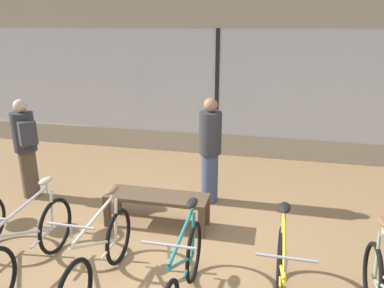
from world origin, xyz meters
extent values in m
plane|color=#99754C|center=(0.00, 0.00, 0.00)|extent=(24.00, 24.00, 0.00)
cube|color=#B2A893|center=(0.00, 4.20, 0.23)|extent=(12.00, 0.08, 0.45)
cube|color=silver|center=(0.00, 4.20, 1.52)|extent=(12.00, 0.04, 2.15)
cube|color=#B2A893|center=(0.00, 4.20, 2.90)|extent=(12.00, 0.08, 0.60)
cube|color=black|center=(0.00, 4.18, 1.52)|extent=(0.08, 0.02, 2.15)
torus|color=black|center=(-1.31, 0.20, 0.34)|extent=(0.05, 0.68, 0.68)
cylinder|color=#BCBCC1|center=(-1.31, -0.38, 0.58)|extent=(0.03, 1.01, 0.51)
cylinder|color=#BCBCC1|center=(-1.31, 0.16, 0.58)|extent=(0.03, 0.11, 0.49)
cylinder|color=#BCBCC1|center=(-1.31, -0.35, 0.86)|extent=(0.03, 0.94, 0.10)
cylinder|color=#BCBCC1|center=(-1.31, -0.05, 0.34)|extent=(0.03, 0.49, 0.03)
cylinder|color=#B2B2B7|center=(-1.31, 0.12, 0.89)|extent=(0.02, 0.02, 0.14)
ellipsoid|color=#B2A893|center=(-1.31, 0.12, 0.97)|extent=(0.11, 0.22, 0.06)
torus|color=black|center=(-0.48, 0.17, 0.33)|extent=(0.05, 0.65, 0.65)
cylinder|color=beige|center=(-0.48, -0.37, 0.57)|extent=(0.03, 0.93, 0.51)
cylinder|color=beige|center=(-0.48, 0.13, 0.57)|extent=(0.03, 0.11, 0.49)
cylinder|color=beige|center=(-0.48, -0.34, 0.84)|extent=(0.03, 0.86, 0.10)
cylinder|color=beige|center=(-0.48, -0.05, 0.33)|extent=(0.03, 0.45, 0.03)
cylinder|color=#B2B2B7|center=(-0.48, 0.09, 0.88)|extent=(0.02, 0.02, 0.14)
ellipsoid|color=brown|center=(-0.48, 0.09, 0.96)|extent=(0.11, 0.22, 0.06)
cylinder|color=#B2B2B7|center=(-0.48, -0.77, 0.94)|extent=(0.02, 0.02, 0.12)
cylinder|color=#ADADB2|center=(-0.48, -0.77, 1.00)|extent=(0.46, 0.02, 0.02)
torus|color=black|center=(0.44, 0.06, 0.33)|extent=(0.04, 0.65, 0.65)
cylinder|color=#1E7A7F|center=(0.44, -0.47, 0.57)|extent=(0.03, 0.92, 0.51)
cylinder|color=#1E7A7F|center=(0.44, 0.02, 0.57)|extent=(0.03, 0.11, 0.49)
cylinder|color=#1E7A7F|center=(0.44, -0.44, 0.84)|extent=(0.03, 0.85, 0.10)
cylinder|color=#1E7A7F|center=(0.44, -0.16, 0.33)|extent=(0.03, 0.44, 0.03)
cylinder|color=#B2B2B7|center=(0.44, -0.02, 0.88)|extent=(0.02, 0.02, 0.14)
ellipsoid|color=black|center=(0.44, -0.02, 0.96)|extent=(0.11, 0.22, 0.06)
cylinder|color=#B2B2B7|center=(0.44, -0.87, 0.94)|extent=(0.02, 0.02, 0.12)
cylinder|color=#ADADB2|center=(0.44, -0.87, 1.00)|extent=(0.46, 0.02, 0.02)
torus|color=black|center=(1.35, 0.16, 0.33)|extent=(0.05, 0.66, 0.66)
cylinder|color=gold|center=(1.35, -0.41, 0.57)|extent=(0.03, 0.99, 0.51)
cylinder|color=gold|center=(1.35, 0.12, 0.57)|extent=(0.03, 0.11, 0.49)
cylinder|color=gold|center=(1.35, -0.38, 0.84)|extent=(0.03, 0.92, 0.10)
cylinder|color=gold|center=(1.35, -0.08, 0.33)|extent=(0.03, 0.48, 0.03)
cylinder|color=#B2B2B7|center=(1.35, 0.08, 0.88)|extent=(0.02, 0.02, 0.14)
ellipsoid|color=black|center=(1.35, 0.08, 0.96)|extent=(0.11, 0.22, 0.06)
cylinder|color=#B2B2B7|center=(1.35, -0.84, 0.94)|extent=(0.02, 0.02, 0.12)
cylinder|color=#ADADB2|center=(1.35, -0.84, 1.00)|extent=(0.46, 0.02, 0.02)
torus|color=black|center=(2.23, 0.08, 0.32)|extent=(0.05, 0.65, 0.65)
cylinder|color=gray|center=(2.23, 0.04, 0.56)|extent=(0.03, 0.11, 0.49)
cylinder|color=#B2B2B7|center=(2.23, 0.00, 0.87)|extent=(0.02, 0.02, 0.14)
cube|color=brown|center=(-0.30, 1.06, 0.43)|extent=(1.40, 0.44, 0.05)
cube|color=brown|center=(-0.96, 0.88, 0.20)|extent=(0.08, 0.08, 0.41)
cube|color=brown|center=(0.36, 0.88, 0.20)|extent=(0.08, 0.08, 0.41)
cube|color=brown|center=(-0.96, 1.24, 0.20)|extent=(0.08, 0.08, 0.41)
cube|color=brown|center=(0.36, 1.24, 0.20)|extent=(0.08, 0.08, 0.41)
cylinder|color=#424C6B|center=(0.26, 1.95, 0.40)|extent=(0.34, 0.34, 0.80)
cylinder|color=#333338|center=(0.26, 1.95, 1.12)|extent=(0.45, 0.45, 0.64)
sphere|color=#9E7051|center=(0.26, 1.95, 1.54)|extent=(0.21, 0.21, 0.21)
cylinder|color=brown|center=(-2.58, 1.50, 0.39)|extent=(0.37, 0.37, 0.78)
cylinder|color=#333338|center=(-2.58, 1.50, 1.09)|extent=(0.48, 0.48, 0.62)
sphere|color=beige|center=(-2.58, 1.50, 1.49)|extent=(0.20, 0.20, 0.20)
cube|color=#38383D|center=(-2.40, 1.34, 1.12)|extent=(0.26, 0.27, 0.36)
camera|label=1|loc=(1.19, -3.34, 2.67)|focal=35.00mm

